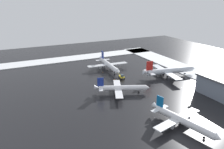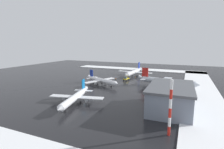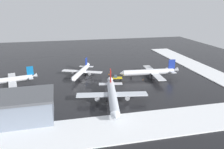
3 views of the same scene
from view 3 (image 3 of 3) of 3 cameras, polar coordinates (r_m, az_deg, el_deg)
The scene contains 13 objects.
ground_plane at distance 112.32m, azimuth -7.17°, elevation -0.77°, with size 240.00×240.00×0.00m, color black.
snow_bank_far at distance 67.16m, azimuth -2.73°, elevation -14.26°, with size 152.00×16.00×0.39m, color white.
snow_bank_right at distance 135.43m, azimuth 22.29°, elevation 1.37°, with size 14.00×116.00×0.39m, color white.
airplane_far_rear at distance 111.86m, azimuth 9.90°, elevation 0.64°, with size 30.65×25.44×9.10m.
airplane_foreground_jet at distance 110.75m, azimuth -25.46°, elevation -1.31°, with size 26.36×22.08×7.89m.
airplane_parked_starboard at distance 81.75m, azimuth 0.10°, elevation -5.61°, with size 27.36×32.79×9.76m.
airplane_distant_tail at distance 113.09m, azimuth -8.09°, elevation 0.67°, with size 20.80×24.53×7.66m.
pushback_tug at distance 107.32m, azimuth 1.29°, elevation -0.81°, with size 4.93×3.02×2.50m.
ground_crew_by_nose_gear at distance 109.85m, azimuth 12.25°, elevation -0.96°, with size 0.36×0.36×1.71m.
ground_crew_beside_wing at distance 112.32m, azimuth -0.81°, elevation -0.10°, with size 0.36×0.36×1.71m.
cargo_hangar at distance 76.60m, azimuth -24.27°, elevation -8.04°, with size 25.34×15.57×8.80m.
traffic_cone_near_nose at distance 116.24m, azimuth 7.43°, elevation 0.02°, with size 0.36×0.36×0.55m, color orange.
traffic_cone_mid_line at distance 108.91m, azimuth 8.08°, elevation -1.27°, with size 0.36×0.36×0.55m, color orange.
Camera 3 is at (-9.34, -105.92, 36.19)m, focal length 35.00 mm.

